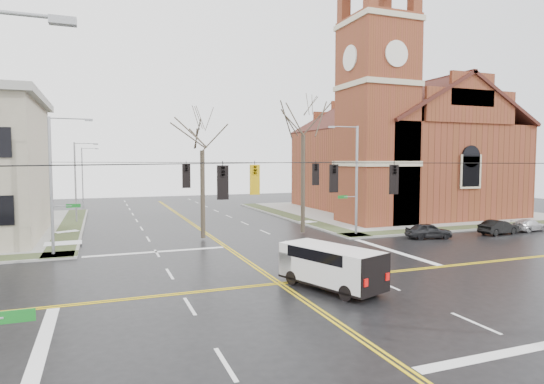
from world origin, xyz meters
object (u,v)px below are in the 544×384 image
object	(u,v)px
church	(394,143)
streetlight_north_b	(83,173)
streetlight_north_a	(77,179)
parked_car_c	(529,225)
cargo_van	(328,263)
tree_nw_near	(202,145)
signal_pole_nw	(54,181)
parked_car_b	(499,227)
tree_ne	(303,128)
signal_pole_ne	(355,177)
parked_car_a	(429,231)

from	to	relation	value
church	streetlight_north_b	world-z (taller)	church
streetlight_north_a	parked_car_c	world-z (taller)	streetlight_north_a
church	streetlight_north_a	bearing A→B (deg)	174.81
cargo_van	tree_nw_near	size ratio (longest dim) A/B	0.56
signal_pole_nw	parked_car_b	distance (m)	35.04
signal_pole_nw	streetlight_north_b	size ratio (longest dim) A/B	1.12
signal_pole_nw	cargo_van	distance (m)	18.99
signal_pole_nw	cargo_van	size ratio (longest dim) A/B	1.55
streetlight_north_b	tree_ne	world-z (taller)	tree_ne
signal_pole_ne	tree_nw_near	xyz separation A→B (m)	(-12.25, 2.59, 2.60)
cargo_van	parked_car_c	xyz separation A→B (m)	(25.45, 9.83, -0.70)
church	tree_ne	bearing A→B (deg)	-147.44
parked_car_c	tree_ne	xyz separation A→B (m)	(-19.69, 5.64, 8.50)
parked_car_b	tree_nw_near	size ratio (longest dim) A/B	0.36
signal_pole_nw	tree_ne	world-z (taller)	tree_ne
cargo_van	parked_car_b	distance (m)	23.29
cargo_van	parked_car_c	bearing A→B (deg)	1.16
parked_car_c	streetlight_north_a	bearing A→B (deg)	55.10
parked_car_b	tree_ne	world-z (taller)	tree_ne
streetlight_north_a	parked_car_a	size ratio (longest dim) A/B	2.18
signal_pole_ne	streetlight_north_a	size ratio (longest dim) A/B	1.12
tree_ne	parked_car_c	bearing A→B (deg)	-15.98
parked_car_a	parked_car_b	size ratio (longest dim) A/B	0.98
signal_pole_nw	parked_car_c	distance (m)	39.09
church	signal_pole_ne	xyz separation A→B (m)	(-13.44, -13.28, -3.48)
signal_pole_ne	parked_car_b	bearing A→B (deg)	-17.46
cargo_van	tree_ne	bearing A→B (deg)	49.62
streetlight_north_a	streetlight_north_b	distance (m)	20.00
streetlight_north_b	cargo_van	xyz separation A→B (m)	(12.57, -49.59, -3.24)
cargo_van	streetlight_north_a	bearing A→B (deg)	93.07
tree_nw_near	signal_pole_ne	bearing A→B (deg)	-11.92
streetlight_north_b	parked_car_b	distance (m)	52.76
church	parked_car_a	distance (m)	20.15
church	tree_nw_near	distance (m)	27.85
church	signal_pole_nw	xyz separation A→B (m)	(-36.09, -13.28, -3.48)
streetlight_north_b	parked_car_a	size ratio (longest dim) A/B	2.18
tree_ne	signal_pole_nw	bearing A→B (deg)	-172.87
cargo_van	tree_nw_near	xyz separation A→B (m)	(-2.85, 15.68, 6.33)
parked_car_a	parked_car_b	bearing A→B (deg)	-81.19
signal_pole_ne	parked_car_b	distance (m)	13.23
streetlight_north_b	parked_car_b	world-z (taller)	streetlight_north_b
parked_car_b	parked_car_c	world-z (taller)	parked_car_b
signal_pole_nw	streetlight_north_b	distance (m)	36.51
signal_pole_nw	tree_nw_near	size ratio (longest dim) A/B	0.86
parked_car_a	tree_nw_near	distance (m)	19.46
signal_pole_nw	parked_car_a	distance (m)	28.14
tree_ne	streetlight_north_a	bearing A→B (deg)	142.40
signal_pole_ne	signal_pole_nw	world-z (taller)	same
streetlight_north_b	parked_car_c	bearing A→B (deg)	-46.28
signal_pole_ne	parked_car_b	world-z (taller)	signal_pole_ne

